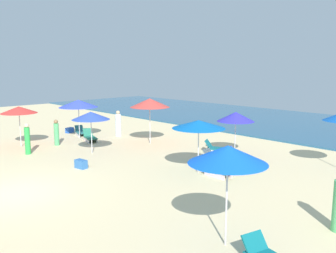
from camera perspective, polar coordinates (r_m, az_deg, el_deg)
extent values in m
plane|color=beige|center=(14.84, -23.14, -9.77)|extent=(60.00, 60.00, 0.00)
cube|color=#27597D|center=(30.84, 20.67, 0.25)|extent=(60.00, 14.33, 0.12)
cylinder|color=silver|center=(20.04, -11.87, -1.55)|extent=(0.05, 0.05, 1.85)
cone|color=#304DB7|center=(19.86, -11.99, 1.68)|extent=(2.03, 2.03, 0.42)
cylinder|color=silver|center=(22.96, -22.12, -0.50)|extent=(0.05, 0.05, 1.97)
cone|color=red|center=(22.79, -22.30, 2.44)|extent=(2.08, 2.08, 0.40)
cylinder|color=silver|center=(24.33, -13.73, 0.55)|extent=(0.05, 0.05, 2.04)
cone|color=blue|center=(24.17, -13.85, 3.51)|extent=(2.50, 2.50, 0.48)
cube|color=silver|center=(25.40, -13.99, -1.21)|extent=(1.02, 0.36, 0.20)
cube|color=silver|center=(25.50, -12.93, -1.12)|extent=(1.02, 0.36, 0.20)
cube|color=#27696A|center=(25.43, -13.47, -0.88)|extent=(1.29, 0.90, 0.06)
cube|color=#27696A|center=(25.92, -13.74, -0.28)|extent=(0.54, 0.63, 0.41)
cube|color=silver|center=(23.25, -12.64, -2.09)|extent=(1.20, 0.39, 0.23)
cube|color=silver|center=(23.37, -11.44, -1.99)|extent=(1.20, 0.39, 0.23)
cube|color=#247557|center=(23.28, -12.05, -1.69)|extent=(1.48, 0.96, 0.06)
cube|color=#247557|center=(23.85, -12.46, -0.89)|extent=(0.51, 0.64, 0.48)
cylinder|color=silver|center=(16.14, 4.76, -3.78)|extent=(0.05, 0.05, 2.00)
cone|color=#0C5DB3|center=(15.91, 4.82, 0.36)|extent=(2.34, 2.34, 0.36)
cube|color=silver|center=(17.26, 7.46, -5.94)|extent=(1.05, 0.19, 0.26)
cube|color=silver|center=(17.68, 8.30, -5.59)|extent=(1.05, 0.19, 0.26)
cube|color=silver|center=(17.43, 7.90, -5.26)|extent=(1.25, 0.75, 0.06)
cube|color=silver|center=(17.64, 6.41, -4.29)|extent=(0.49, 0.61, 0.48)
cube|color=silver|center=(15.72, 7.26, -7.53)|extent=(1.13, 0.07, 0.23)
cube|color=silver|center=(16.08, 8.42, -7.17)|extent=(1.13, 0.07, 0.23)
cube|color=#2A6970|center=(15.86, 7.86, -6.84)|extent=(1.27, 0.61, 0.06)
cube|color=#2A6970|center=(16.16, 6.32, -5.60)|extent=(0.39, 0.56, 0.52)
cylinder|color=silver|center=(22.06, -2.84, 0.15)|extent=(0.05, 0.05, 2.23)
cone|color=#CB4139|center=(21.87, -2.87, 3.73)|extent=(2.38, 2.38, 0.53)
cylinder|color=silver|center=(19.48, 10.44, -1.86)|extent=(0.05, 0.05, 1.83)
cone|color=#312EBA|center=(19.29, 10.54, 1.52)|extent=(1.95, 1.95, 0.49)
cube|color=silver|center=(19.85, 8.01, -3.99)|extent=(1.10, 0.64, 0.20)
cube|color=silver|center=(20.39, 8.27, -3.63)|extent=(1.10, 0.64, 0.20)
cube|color=#15686E|center=(20.09, 8.15, -3.44)|extent=(1.52, 1.25, 0.06)
cube|color=#15686E|center=(20.15, 6.37, -2.73)|extent=(0.63, 0.73, 0.47)
cube|color=silver|center=(18.14, 10.72, -5.28)|extent=(1.08, 0.05, 0.25)
cube|color=silver|center=(18.52, 11.59, -5.00)|extent=(1.08, 0.05, 0.25)
cube|color=#233EB9|center=(18.29, 11.17, -4.67)|extent=(1.21, 0.58, 0.06)
cube|color=#233EB9|center=(18.55, 9.80, -3.81)|extent=(0.39, 0.54, 0.42)
cylinder|color=silver|center=(9.84, 9.12, -12.01)|extent=(0.05, 0.05, 2.24)
cone|color=blue|center=(9.43, 9.34, -4.34)|extent=(2.06, 2.06, 0.47)
cube|color=#0D646C|center=(9.58, 13.39, -17.22)|extent=(0.48, 0.70, 0.43)
cylinder|color=green|center=(20.88, -21.12, -2.11)|extent=(0.39, 0.39, 1.45)
sphere|color=beige|center=(20.74, -21.26, 0.15)|extent=(0.24, 0.24, 0.24)
cylinder|color=#4DB067|center=(22.65, -17.04, -1.19)|extent=(0.35, 0.35, 1.32)
sphere|color=olive|center=(22.52, -17.13, 0.73)|extent=(0.24, 0.24, 0.24)
cylinder|color=white|center=(24.67, -7.79, 0.20)|extent=(0.54, 0.54, 1.49)
sphere|color=tan|center=(24.54, -7.84, 2.19)|extent=(0.26, 0.26, 0.26)
cube|color=blue|center=(26.67, -15.14, -0.56)|extent=(0.48, 0.61, 0.37)
cube|color=#2E67B0|center=(17.43, -13.45, -5.73)|extent=(0.63, 0.41, 0.40)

